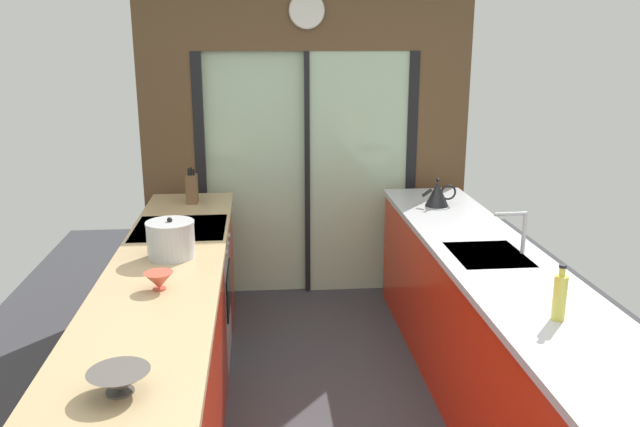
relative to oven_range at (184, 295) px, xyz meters
The scene contains 12 objects.
ground_plane 1.21m from the oven_range, 35.58° to the right, with size 5.04×7.60×0.02m, color #38383D.
back_wall_unit 1.81m from the oven_range, 51.68° to the left, with size 2.64×0.12×2.70m.
left_counter_run 1.12m from the oven_range, 90.08° to the right, with size 0.62×3.80×0.92m.
right_counter_run 2.05m from the oven_range, 27.56° to the right, with size 0.62×3.80×0.92m.
sink_faucet 2.18m from the oven_range, 19.62° to the right, with size 0.19×0.02×0.25m.
oven_range is the anchor object (origin of this frame).
mixing_bowl_mid 2.08m from the oven_range, 89.48° to the right, with size 0.22×0.22×0.08m.
mixing_bowl_far 1.18m from the oven_range, 89.01° to the right, with size 0.14×0.14×0.09m.
knife_block 0.87m from the oven_range, 88.40° to the left, with size 0.08×0.14×0.26m.
stock_pot 0.81m from the oven_range, 88.18° to the right, with size 0.27×0.27×0.23m.
kettle 1.92m from the oven_range, 12.32° to the left, with size 0.26×0.17×0.21m.
soap_bottle_far 2.46m from the oven_range, 41.35° to the right, with size 0.06×0.06×0.25m.
Camera 1 is at (-0.39, -2.84, 2.12)m, focal length 36.57 mm.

